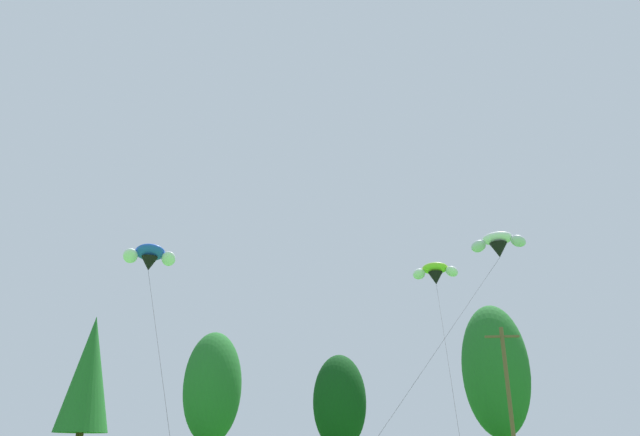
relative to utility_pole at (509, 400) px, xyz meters
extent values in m
cone|color=#236628|center=(-34.88, 14.30, 3.89)|extent=(4.73, 4.73, 10.52)
ellipsoid|color=#236628|center=(-22.73, 13.23, 2.37)|extent=(5.10, 5.10, 9.61)
ellipsoid|color=#0F3D14|center=(-11.39, 11.82, 0.90)|extent=(4.45, 4.45, 7.71)
ellipsoid|color=#236628|center=(1.89, 13.18, 3.53)|extent=(5.62, 5.62, 11.10)
cylinder|color=brown|center=(0.00, 0.00, -0.26)|extent=(0.26, 0.26, 9.60)
cube|color=brown|center=(0.00, 0.00, 3.94)|extent=(2.20, 0.14, 0.14)
ellipsoid|color=blue|center=(-20.74, -8.79, 7.43)|extent=(1.98, 1.74, 1.05)
ellipsoid|color=white|center=(-19.77, -8.43, 7.14)|extent=(1.22, 1.24, 1.14)
ellipsoid|color=white|center=(-21.71, -9.15, 7.14)|extent=(1.00, 1.29, 1.14)
cone|color=black|center=(-20.78, -8.68, 6.79)|extent=(1.19, 1.19, 0.80)
cylinder|color=black|center=(-17.88, -13.59, 1.26)|extent=(5.82, 9.84, 10.28)
ellipsoid|color=white|center=(0.21, -1.14, 10.31)|extent=(2.35, 1.83, 1.07)
ellipsoid|color=silver|center=(1.44, -1.55, 9.95)|extent=(1.21, 1.31, 1.24)
ellipsoid|color=silver|center=(-1.01, -0.73, 9.95)|extent=(1.37, 1.31, 1.24)
cone|color=black|center=(0.25, -1.04, 9.51)|extent=(1.47, 1.47, 1.00)
cylinder|color=black|center=(-4.35, -7.54, 2.79)|extent=(9.21, 13.02, 12.47)
ellipsoid|color=#93D633|center=(-3.66, 2.85, 9.55)|extent=(2.11, 1.64, 1.01)
ellipsoid|color=white|center=(-2.49, 2.62, 9.22)|extent=(1.05, 1.26, 1.16)
ellipsoid|color=white|center=(-4.83, 3.08, 9.22)|extent=(1.29, 1.26, 1.16)
cone|color=black|center=(-3.64, 2.97, 8.82)|extent=(1.26, 1.26, 0.92)
cylinder|color=black|center=(-4.36, -6.13, 2.24)|extent=(1.45, 18.20, 12.24)
camera|label=1|loc=(-8.18, -39.14, -3.19)|focal=32.87mm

